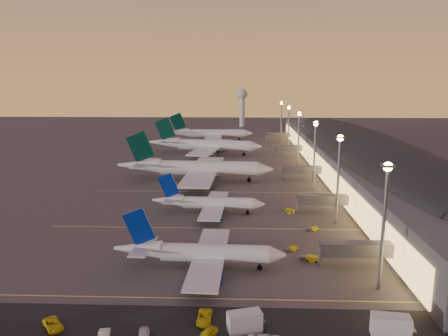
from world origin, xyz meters
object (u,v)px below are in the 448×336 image
airliner_narrow_north (208,203)px  baggage_tug_c (288,211)px  baggage_tug_a (310,259)px  catering_truck_a (247,322)px  radar_tower (242,101)px  service_van_d (207,334)px  baggage_tug_b (292,249)px  airliner_wide_mid (204,145)px  service_van_c (144,336)px  baggage_tug_d (313,229)px  airliner_narrow_south (200,253)px  service_van_b (53,325)px  catering_truck_b (393,327)px  airliner_wide_near (195,168)px  airliner_wide_far (209,134)px  service_van_f (205,317)px

airliner_narrow_north → baggage_tug_c: airliner_narrow_north is taller
baggage_tug_a → catering_truck_a: 32.80m
radar_tower → service_van_d: (-7.02, -318.04, -21.11)m
baggage_tug_b → airliner_wide_mid: bearing=69.3°
airliner_narrow_north → service_van_c: size_ratio=7.90×
baggage_tug_c → baggage_tug_d: (4.92, -16.23, -0.10)m
baggage_tug_a → baggage_tug_d: baggage_tug_a is taller
baggage_tug_c → baggage_tug_a: bearing=-61.9°
airliner_narrow_north → baggage_tug_c: bearing=5.6°
service_van_d → catering_truck_a: bearing=52.0°
airliner_wide_mid → service_van_c: 174.49m
airliner_narrow_south → baggage_tug_a: 25.76m
airliner_wide_mid → radar_tower: radar_tower is taller
service_van_b → service_van_d: size_ratio=1.18×
baggage_tug_a → baggage_tug_d: (3.88, 20.41, -0.12)m
airliner_narrow_south → baggage_tug_c: bearing=62.0°
catering_truck_b → service_van_c: catering_truck_b is taller
airliner_narrow_south → baggage_tug_a: (25.13, 4.79, -2.98)m
airliner_wide_near → radar_tower: 209.21m
airliner_narrow_south → baggage_tug_d: (29.01, 25.20, -3.09)m
airliner_narrow_north → baggage_tug_b: airliner_narrow_north is taller
airliner_narrow_south → service_van_b: airliner_narrow_south is taller
baggage_tug_b → service_van_d: service_van_d is taller
catering_truck_a → radar_tower: bearing=73.0°
airliner_wide_near → radar_tower: radar_tower is taller
baggage_tug_a → baggage_tug_c: (-1.05, 36.64, -0.01)m
catering_truck_b → service_van_c: size_ratio=1.56×
airliner_wide_far → baggage_tug_a: size_ratio=13.30×
baggage_tug_c → service_van_f: (-21.28, -63.02, 0.18)m
baggage_tug_a → service_van_c: size_ratio=0.99×
airliner_wide_near → airliner_narrow_south: bearing=-80.8°
service_van_c → baggage_tug_d: bearing=47.2°
service_van_f → baggage_tug_a: bearing=51.1°
baggage_tug_b → service_van_b: 56.39m
airliner_narrow_south → baggage_tug_b: size_ratio=11.56×
airliner_wide_mid → baggage_tug_b: bearing=-67.1°
airliner_narrow_north → baggage_tug_c: (25.11, 1.13, -2.72)m
catering_truck_a → service_van_c: bearing=173.9°
baggage_tug_d → service_van_b: (-51.49, -49.99, 0.28)m
service_van_b → radar_tower: bearing=45.8°
airliner_wide_mid → catering_truck_a: 172.53m
airliner_wide_far → radar_tower: radar_tower is taller
airliner_wide_near → catering_truck_b: 117.33m
catering_truck_b → baggage_tug_d: (-4.70, 50.45, -1.32)m
baggage_tug_a → catering_truck_a: (-15.11, -29.09, 1.06)m
baggage_tug_b → service_van_c: size_ratio=0.74×
catering_truck_a → service_van_c: (-16.58, -3.15, -0.87)m
airliner_narrow_south → airliner_narrow_north: airliner_narrow_south is taller
baggage_tug_d → service_van_c: 63.54m
baggage_tug_b → catering_truck_b: 37.77m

